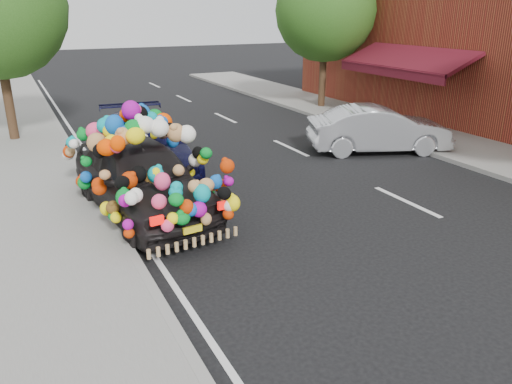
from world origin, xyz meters
TOP-DOWN VIEW (x-y plane):
  - ground at (0.00, 0.00)m, footprint 100.00×100.00m
  - sidewalk at (-4.30, 0.00)m, footprint 4.00×60.00m
  - kerb at (-2.35, 0.00)m, footprint 0.15×60.00m
  - footpath_far at (8.20, 3.00)m, footprint 3.00×40.00m
  - lane_markings at (3.60, 0.00)m, footprint 6.00×50.00m
  - tree_far_b at (8.00, 10.00)m, footprint 4.00×4.00m
  - plush_art_car at (-1.65, 1.91)m, footprint 2.68×4.86m
  - navy_sedan at (-0.90, 4.53)m, footprint 2.47×5.15m
  - silver_hatchback at (5.68, 3.54)m, footprint 4.26×2.79m

SIDE VIEW (x-z plane):
  - ground at x=0.00m, z-range 0.00..0.00m
  - lane_markings at x=3.60m, z-range 0.00..0.01m
  - sidewalk at x=-4.30m, z-range 0.00..0.12m
  - footpath_far at x=8.20m, z-range 0.00..0.12m
  - kerb at x=-2.35m, z-range 0.00..0.13m
  - silver_hatchback at x=5.68m, z-range 0.00..1.33m
  - navy_sedan at x=-0.90m, z-range 0.00..1.45m
  - plush_art_car at x=-1.65m, z-range 0.03..2.19m
  - tree_far_b at x=8.00m, z-range 0.94..6.84m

